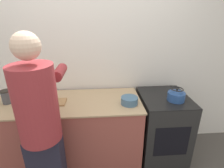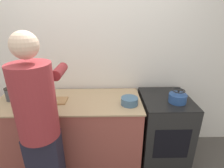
{
  "view_description": "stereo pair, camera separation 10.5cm",
  "coord_description": "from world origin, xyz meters",
  "px_view_note": "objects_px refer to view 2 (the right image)",
  "views": [
    {
      "loc": [
        0.07,
        -1.55,
        1.86
      ],
      "look_at": [
        0.22,
        0.24,
        1.14
      ],
      "focal_mm": 28.0,
      "sensor_mm": 36.0,
      "label": 1
    },
    {
      "loc": [
        0.18,
        -1.56,
        1.86
      ],
      "look_at": [
        0.22,
        0.24,
        1.14
      ],
      "focal_mm": 28.0,
      "sensor_mm": 36.0,
      "label": 2
    }
  ],
  "objects_px": {
    "cutting_board": "(52,101)",
    "kettle": "(178,97)",
    "bowl_prep": "(129,101)",
    "knife": "(50,100)",
    "person": "(39,122)",
    "canister_jar": "(10,94)",
    "oven": "(163,129)"
  },
  "relations": [
    {
      "from": "cutting_board",
      "to": "canister_jar",
      "type": "height_order",
      "value": "canister_jar"
    },
    {
      "from": "person",
      "to": "bowl_prep",
      "type": "height_order",
      "value": "person"
    },
    {
      "from": "canister_jar",
      "to": "knife",
      "type": "bearing_deg",
      "value": -5.39
    },
    {
      "from": "cutting_board",
      "to": "kettle",
      "type": "xyz_separation_m",
      "value": [
        1.47,
        -0.09,
        0.08
      ]
    },
    {
      "from": "person",
      "to": "oven",
      "type": "bearing_deg",
      "value": 22.06
    },
    {
      "from": "knife",
      "to": "cutting_board",
      "type": "bearing_deg",
      "value": 23.63
    },
    {
      "from": "person",
      "to": "canister_jar",
      "type": "bearing_deg",
      "value": 133.99
    },
    {
      "from": "canister_jar",
      "to": "person",
      "type": "bearing_deg",
      "value": -46.01
    },
    {
      "from": "oven",
      "to": "canister_jar",
      "type": "xyz_separation_m",
      "value": [
        -1.89,
        0.02,
        0.51
      ]
    },
    {
      "from": "knife",
      "to": "kettle",
      "type": "height_order",
      "value": "kettle"
    },
    {
      "from": "oven",
      "to": "knife",
      "type": "relative_size",
      "value": 4.82
    },
    {
      "from": "canister_jar",
      "to": "cutting_board",
      "type": "bearing_deg",
      "value": -5.08
    },
    {
      "from": "cutting_board",
      "to": "bowl_prep",
      "type": "xyz_separation_m",
      "value": [
        0.91,
        -0.09,
        0.03
      ]
    },
    {
      "from": "cutting_board",
      "to": "knife",
      "type": "xyz_separation_m",
      "value": [
        -0.03,
        0.0,
        0.01
      ]
    },
    {
      "from": "kettle",
      "to": "bowl_prep",
      "type": "height_order",
      "value": "kettle"
    },
    {
      "from": "person",
      "to": "knife",
      "type": "height_order",
      "value": "person"
    },
    {
      "from": "person",
      "to": "bowl_prep",
      "type": "distance_m",
      "value": 0.97
    },
    {
      "from": "person",
      "to": "kettle",
      "type": "relative_size",
      "value": 8.66
    },
    {
      "from": "person",
      "to": "bowl_prep",
      "type": "xyz_separation_m",
      "value": [
        0.87,
        0.43,
        -0.02
      ]
    },
    {
      "from": "kettle",
      "to": "bowl_prep",
      "type": "bearing_deg",
      "value": -179.34
    },
    {
      "from": "knife",
      "to": "kettle",
      "type": "distance_m",
      "value": 1.5
    },
    {
      "from": "person",
      "to": "kettle",
      "type": "distance_m",
      "value": 1.49
    },
    {
      "from": "person",
      "to": "knife",
      "type": "bearing_deg",
      "value": 97.98
    },
    {
      "from": "bowl_prep",
      "to": "person",
      "type": "bearing_deg",
      "value": -153.78
    },
    {
      "from": "oven",
      "to": "kettle",
      "type": "bearing_deg",
      "value": -51.51
    },
    {
      "from": "bowl_prep",
      "to": "oven",
      "type": "bearing_deg",
      "value": 13.69
    },
    {
      "from": "kettle",
      "to": "person",
      "type": "bearing_deg",
      "value": -163.03
    },
    {
      "from": "oven",
      "to": "canister_jar",
      "type": "bearing_deg",
      "value": 179.3
    },
    {
      "from": "knife",
      "to": "canister_jar",
      "type": "distance_m",
      "value": 0.48
    },
    {
      "from": "person",
      "to": "bowl_prep",
      "type": "bearing_deg",
      "value": 26.22
    },
    {
      "from": "canister_jar",
      "to": "kettle",
      "type": "bearing_deg",
      "value": -3.8
    },
    {
      "from": "bowl_prep",
      "to": "knife",
      "type": "bearing_deg",
      "value": 174.38
    }
  ]
}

